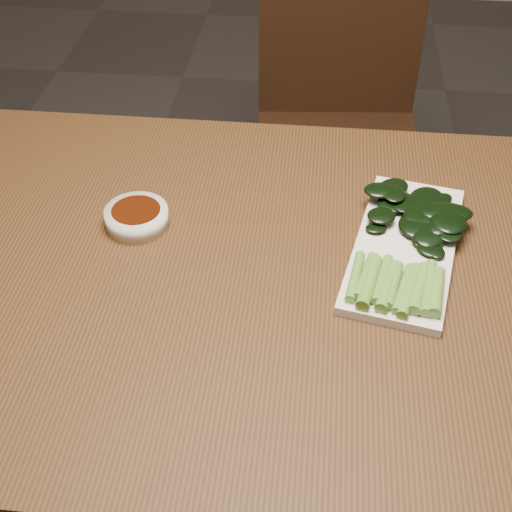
% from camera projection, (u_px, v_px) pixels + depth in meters
% --- Properties ---
extents(table, '(1.40, 0.80, 0.75)m').
position_uv_depth(table, '(277.00, 305.00, 1.07)').
color(table, '#402712').
rests_on(table, ground).
extents(chair_far, '(0.46, 0.46, 0.89)m').
position_uv_depth(chair_far, '(339.00, 119.00, 1.84)').
color(chair_far, black).
rests_on(chair_far, ground).
extents(sauce_bowl, '(0.10, 0.10, 0.03)m').
position_uv_depth(sauce_bowl, '(137.00, 217.00, 1.09)').
color(sauce_bowl, silver).
rests_on(sauce_bowl, table).
extents(serving_plate, '(0.20, 0.34, 0.01)m').
position_uv_depth(serving_plate, '(405.00, 247.00, 1.05)').
color(serving_plate, silver).
rests_on(serving_plate, table).
extents(gai_lan, '(0.19, 0.32, 0.02)m').
position_uv_depth(gai_lan, '(416.00, 236.00, 1.04)').
color(gai_lan, '#609B35').
rests_on(gai_lan, serving_plate).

